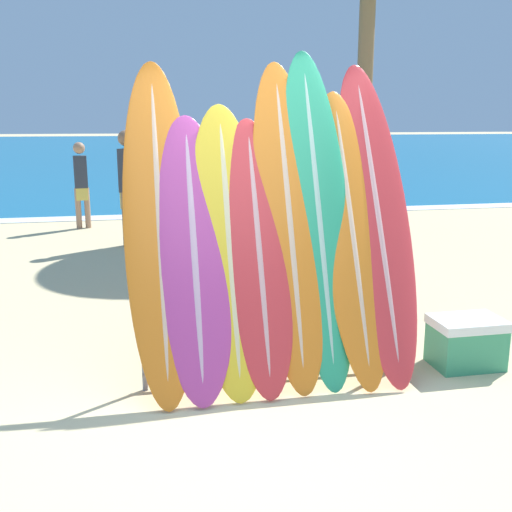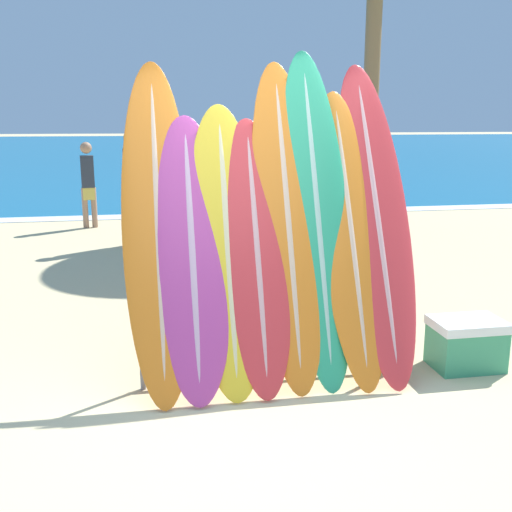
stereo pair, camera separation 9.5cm
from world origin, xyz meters
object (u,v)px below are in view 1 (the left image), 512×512
(surfboard_slot_1, at_px, (194,253))
(surfboard_slot_7, at_px, (376,217))
(surfboard_slot_3, at_px, (258,252))
(surfboard_slot_5, at_px, (318,213))
(person_near_water, at_px, (81,182))
(surfboard_slot_2, at_px, (229,246))
(surfboard_rack, at_px, (277,326))
(person_mid_beach, at_px, (128,184))
(cooler_box, at_px, (466,342))
(surfboard_slot_6, at_px, (351,233))
(surfboard_slot_4, at_px, (289,220))
(surfboard_slot_0, at_px, (159,224))

(surfboard_slot_1, xyz_separation_m, surfboard_slot_7, (1.44, 0.11, 0.21))
(surfboard_slot_3, height_order, surfboard_slot_5, surfboard_slot_5)
(person_near_water, bearing_deg, surfboard_slot_3, 95.85)
(surfboard_slot_1, height_order, surfboard_slot_2, surfboard_slot_2)
(surfboard_slot_3, bearing_deg, surfboard_slot_5, 13.25)
(surfboard_rack, bearing_deg, person_mid_beach, 101.87)
(surfboard_slot_1, relative_size, surfboard_slot_7, 0.83)
(surfboard_slot_5, bearing_deg, surfboard_slot_7, 0.94)
(cooler_box, bearing_deg, surfboard_slot_7, 160.74)
(surfboard_slot_3, height_order, surfboard_slot_6, surfboard_slot_6)
(surfboard_rack, bearing_deg, surfboard_slot_5, 27.22)
(surfboard_slot_4, relative_size, person_near_water, 1.56)
(surfboard_slot_3, distance_m, surfboard_slot_7, 1.00)
(person_near_water, xyz_separation_m, person_mid_beach, (0.84, -1.74, 0.13))
(surfboard_slot_3, relative_size, surfboard_slot_7, 0.82)
(surfboard_slot_2, bearing_deg, surfboard_slot_3, -9.11)
(person_near_water, bearing_deg, surfboard_slot_5, 99.83)
(surfboard_slot_2, distance_m, surfboard_slot_4, 0.50)
(surfboard_slot_2, bearing_deg, cooler_box, -4.82)
(surfboard_slot_2, xyz_separation_m, surfboard_slot_6, (0.95, 0.03, 0.06))
(surfboard_slot_0, relative_size, surfboard_slot_2, 1.16)
(surfboard_slot_5, height_order, cooler_box, surfboard_slot_5)
(surfboard_slot_6, height_order, surfboard_slot_7, surfboard_slot_7)
(surfboard_slot_5, height_order, surfboard_slot_7, surfboard_slot_5)
(surfboard_rack, distance_m, surfboard_slot_7, 1.16)
(surfboard_slot_1, bearing_deg, surfboard_slot_2, 4.16)
(surfboard_rack, relative_size, surfboard_slot_6, 0.93)
(surfboard_slot_5, bearing_deg, surfboard_slot_3, -166.75)
(surfboard_rack, xyz_separation_m, cooler_box, (1.55, -0.06, -0.22))
(surfboard_slot_2, distance_m, surfboard_slot_5, 0.73)
(surfboard_slot_1, bearing_deg, surfboard_slot_7, 4.28)
(surfboard_rack, height_order, surfboard_slot_6, surfboard_slot_6)
(surfboard_slot_3, bearing_deg, cooler_box, -4.27)
(surfboard_rack, xyz_separation_m, surfboard_slot_4, (0.12, 0.17, 0.78))
(surfboard_slot_1, relative_size, surfboard_slot_3, 1.01)
(surfboard_slot_5, relative_size, cooler_box, 4.52)
(surfboard_slot_4, distance_m, surfboard_slot_5, 0.24)
(surfboard_slot_3, xyz_separation_m, cooler_box, (1.68, -0.13, -0.78))
(surfboard_rack, bearing_deg, surfboard_slot_4, 53.16)
(surfboard_slot_6, xyz_separation_m, person_mid_beach, (-1.72, 5.15, -0.12))
(surfboard_slot_2, xyz_separation_m, surfboard_slot_5, (0.70, 0.08, 0.21))
(surfboard_slot_1, distance_m, surfboard_slot_7, 1.46)
(surfboard_slot_1, height_order, surfboard_slot_5, surfboard_slot_5)
(surfboard_slot_0, xyz_separation_m, surfboard_slot_1, (0.24, -0.11, -0.20))
(surfboard_slot_0, bearing_deg, person_near_water, 99.23)
(surfboard_slot_2, xyz_separation_m, surfboard_slot_4, (0.47, 0.06, 0.17))
(surfboard_rack, distance_m, cooler_box, 1.56)
(surfboard_slot_7, bearing_deg, surfboard_slot_2, -175.69)
(surfboard_slot_0, relative_size, surfboard_slot_7, 1.00)
(surfboard_slot_0, distance_m, cooler_box, 2.60)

